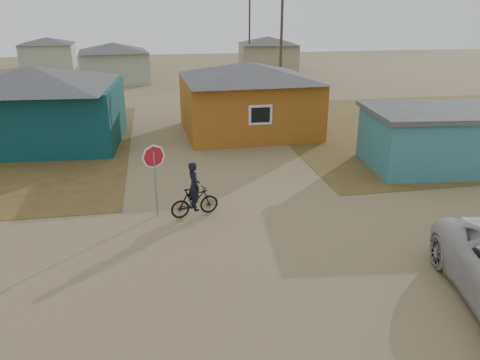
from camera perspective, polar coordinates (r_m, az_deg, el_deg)
name	(u,v)px	position (r m, az deg, el deg)	size (l,w,h in m)	color
ground	(260,259)	(13.45, 2.45, -9.64)	(120.00, 120.00, 0.00)	olive
grass_ne	(442,127)	(30.25, 23.40, 5.96)	(20.00, 18.00, 0.00)	brown
house_teal	(36,105)	(25.91, -23.60, 8.40)	(8.93, 7.08, 4.00)	#0A3638
house_yellow	(248,97)	(26.27, 1.02, 10.12)	(7.72, 6.76, 3.90)	#9F5A18
shed_turquoise	(439,138)	(22.26, 23.13, 4.72)	(6.71, 4.93, 2.60)	teal
house_pale_west	(114,62)	(45.70, -15.10, 13.72)	(7.04, 6.15, 3.60)	#99A78F
house_beige_east	(268,53)	(53.08, 3.43, 15.22)	(6.95, 6.05, 3.60)	gray
house_pale_north	(48,52)	(58.63, -22.36, 14.18)	(6.28, 5.81, 3.40)	#99A78F
utility_pole_near	(281,44)	(34.65, 5.04, 16.14)	(1.40, 0.20, 8.00)	#4A392C
utility_pole_far	(249,32)	(50.42, 1.16, 17.57)	(1.40, 0.20, 8.00)	#4A392C
stop_sign	(154,164)	(15.67, -10.43, 1.93)	(0.82, 0.07, 2.51)	gray
cyclist	(194,197)	(15.85, -5.57, -2.03)	(1.76, 0.89, 1.92)	black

